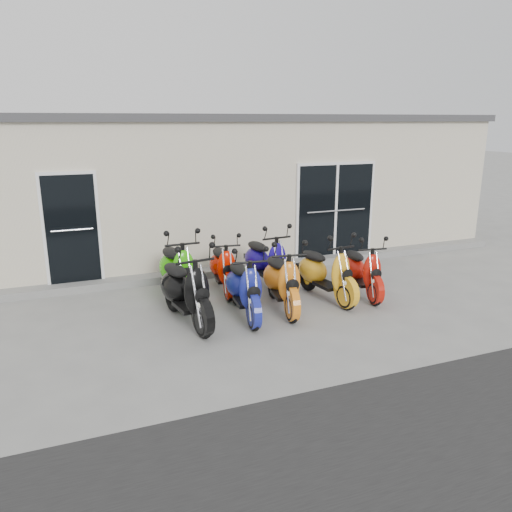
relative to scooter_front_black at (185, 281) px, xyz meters
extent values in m
plane|color=gray|center=(1.60, 0.34, -0.73)|extent=(80.00, 80.00, 0.00)
cube|color=beige|center=(1.60, 5.54, 0.87)|extent=(14.00, 6.00, 3.20)
cube|color=#3F3F42|center=(1.60, 5.54, 2.55)|extent=(14.20, 6.20, 0.16)
cube|color=gray|center=(1.60, 2.36, -0.65)|extent=(14.00, 0.40, 0.15)
cube|color=black|center=(-1.60, 2.51, 0.53)|extent=(1.07, 0.08, 2.22)
cube|color=black|center=(4.20, 2.51, 0.53)|extent=(2.02, 0.08, 2.22)
camera|label=1|loc=(-1.72, -7.53, 2.51)|focal=35.00mm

